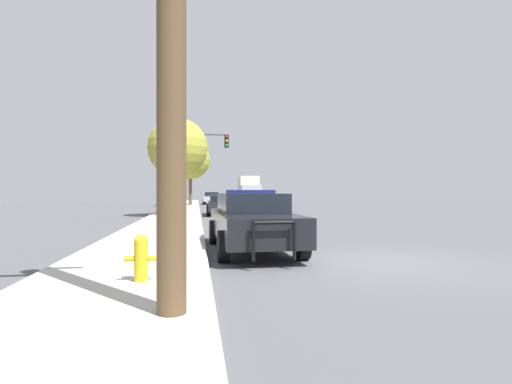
{
  "coord_description": "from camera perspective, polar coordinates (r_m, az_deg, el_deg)",
  "views": [
    {
      "loc": [
        -3.83,
        -8.4,
        1.55
      ],
      "look_at": [
        -0.24,
        15.7,
        1.5
      ],
      "focal_mm": 28.0,
      "sensor_mm": 36.0,
      "label": 1
    }
  ],
  "objects": [
    {
      "name": "car_background_distant",
      "position": [
        47.83,
        -6.33,
        -0.83
      ],
      "size": [
        2.21,
        4.78,
        1.43
      ],
      "rotation": [
        0.0,
        0.0,
        -0.06
      ],
      "color": "#B7B7BC",
      "rests_on": "ground_plane"
    },
    {
      "name": "sidewalk_left",
      "position": [
        8.63,
        -17.07,
        -9.8
      ],
      "size": [
        3.0,
        110.0,
        0.13
      ],
      "color": "#BCB7AD",
      "rests_on": "ground_plane"
    },
    {
      "name": "police_car",
      "position": [
        10.43,
        -0.58,
        -4.03
      ],
      "size": [
        2.12,
        5.16,
        1.58
      ],
      "rotation": [
        0.0,
        0.0,
        3.17
      ],
      "color": "black",
      "rests_on": "ground_plane"
    },
    {
      "name": "fire_hydrant",
      "position": [
        6.62,
        -16.1,
        -8.81
      ],
      "size": [
        0.51,
        0.22,
        0.74
      ],
      "color": "gold",
      "rests_on": "sidewalk_left"
    },
    {
      "name": "car_background_midblock",
      "position": [
        25.89,
        -4.88,
        -1.76
      ],
      "size": [
        2.07,
        4.42,
        1.29
      ],
      "rotation": [
        0.0,
        0.0,
        -0.02
      ],
      "color": "black",
      "rests_on": "ground_plane"
    },
    {
      "name": "tree_sidewalk_far",
      "position": [
        42.19,
        -9.37,
        4.56
      ],
      "size": [
        4.08,
        4.08,
        6.74
      ],
      "color": "brown",
      "rests_on": "sidewalk_left"
    },
    {
      "name": "box_truck",
      "position": [
        47.41,
        -1.06,
        0.37
      ],
      "size": [
        2.58,
        6.88,
        3.3
      ],
      "rotation": [
        0.0,
        0.0,
        3.11
      ],
      "color": "#B7B7BC",
      "rests_on": "ground_plane"
    },
    {
      "name": "ground_plane",
      "position": [
        9.36,
        16.02,
        -9.42
      ],
      "size": [
        110.0,
        110.0,
        0.0
      ],
      "primitive_type": "plane",
      "color": "#4F4F54"
    },
    {
      "name": "traffic_light",
      "position": [
        28.12,
        -8.4,
        5.14
      ],
      "size": [
        3.65,
        0.35,
        5.54
      ],
      "color": "#424247",
      "rests_on": "sidewalk_left"
    },
    {
      "name": "tree_sidewalk_mid",
      "position": [
        24.72,
        -11.11,
        6.16
      ],
      "size": [
        3.6,
        3.6,
        5.85
      ],
      "color": "#4C3823",
      "rests_on": "sidewalk_left"
    },
    {
      "name": "car_background_oncoming",
      "position": [
        36.39,
        0.44,
        -1.18
      ],
      "size": [
        2.21,
        4.12,
        1.33
      ],
      "rotation": [
        0.0,
        0.0,
        3.2
      ],
      "color": "#333856",
      "rests_on": "ground_plane"
    }
  ]
}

